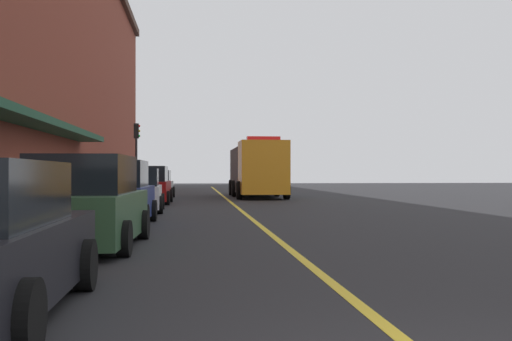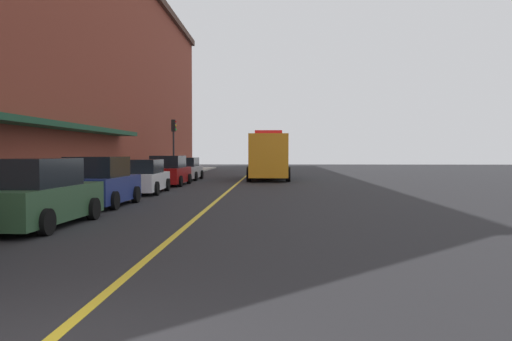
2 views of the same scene
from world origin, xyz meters
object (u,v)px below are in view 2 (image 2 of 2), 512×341
parked_car_4 (169,171)px  parking_meter_2 (71,176)px  parking_meter_0 (161,166)px  traffic_light_near (174,137)px  parked_car_3 (143,177)px  utility_truck (269,157)px  parked_car_5 (186,169)px  parked_car_1 (36,195)px  parked_car_2 (100,183)px

parked_car_4 → parking_meter_2: 11.33m
parking_meter_0 → traffic_light_near: size_ratio=0.31×
parked_car_3 → parking_meter_2: size_ratio=3.46×
parked_car_4 → traffic_light_near: size_ratio=1.07×
utility_truck → parking_meter_0: size_ratio=7.08×
parking_meter_0 → parked_car_3: bearing=-82.1°
parked_car_5 → utility_truck: 6.11m
parked_car_1 → utility_truck: size_ratio=0.50×
utility_truck → traffic_light_near: bearing=-98.8°
parked_car_2 → parked_car_3: parked_car_2 is taller
parked_car_1 → parked_car_5: (-0.11, 23.33, -0.08)m
parked_car_3 → traffic_light_near: 14.62m
parked_car_3 → traffic_light_near: size_ratio=1.07×
parked_car_3 → parking_meter_0: bearing=6.2°
parking_meter_0 → parked_car_4: bearing=-71.3°
parked_car_1 → parked_car_3: bearing=2.2°
parked_car_1 → traffic_light_near: traffic_light_near is taller
parked_car_1 → parking_meter_0: parked_car_1 is taller
parked_car_1 → parked_car_4: bearing=2.1°
parking_meter_2 → parked_car_4: bearing=82.8°
traffic_light_near → parked_car_5: bearing=-59.7°
parked_car_4 → parking_meter_2: (-1.42, -11.23, 0.23)m
parked_car_3 → utility_truck: size_ratio=0.49×
parked_car_1 → parking_meter_2: bearing=15.8°
parked_car_4 → traffic_light_near: bearing=9.9°
parked_car_2 → traffic_light_near: size_ratio=0.97×
parked_car_4 → parked_car_5: size_ratio=1.10×
utility_truck → parking_meter_0: (-7.29, -3.09, -0.58)m
parked_car_5 → utility_truck: utility_truck is taller
parked_car_1 → parked_car_2: (-0.12, 5.21, 0.00)m
utility_truck → parking_meter_2: bearing=-21.8°
parked_car_1 → parking_meter_2: (-1.45, 5.93, 0.22)m
parked_car_3 → utility_truck: 14.55m
utility_truck → parked_car_5: bearing=-79.7°
parked_car_1 → utility_truck: utility_truck is taller
parked_car_5 → parking_meter_0: bearing=146.7°
parking_meter_2 → traffic_light_near: traffic_light_near is taller
parked_car_3 → parking_meter_2: bearing=163.3°
parking_meter_0 → utility_truck: bearing=23.0°
parked_car_2 → parking_meter_0: (-1.34, 16.14, 0.22)m
parked_car_2 → parking_meter_0: size_ratio=3.13×
parked_car_2 → parked_car_4: size_ratio=0.90×
parked_car_3 → parked_car_5: size_ratio=1.09×
traffic_light_near → parked_car_4: bearing=-80.8°
parking_meter_0 → parked_car_2: bearing=-85.3°
parking_meter_0 → traffic_light_near: bearing=89.2°
parked_car_3 → parked_car_5: bearing=-1.4°
parking_meter_2 → parked_car_1: bearing=-76.2°
parked_car_3 → utility_truck: bearing=-25.5°
parked_car_1 → parked_car_3: parked_car_1 is taller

